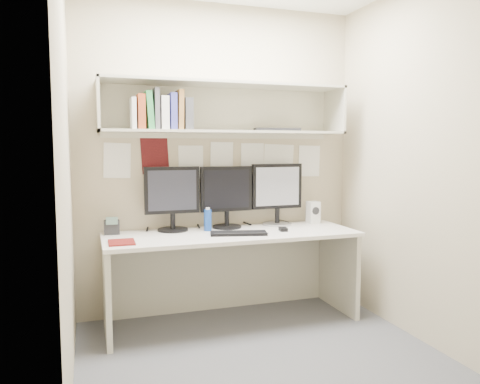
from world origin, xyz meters
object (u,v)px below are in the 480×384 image
object	(u,v)px
maroon_notebook	(122,242)
desk_phone	(112,227)
monitor_right	(277,192)
speaker	(313,212)
keyboard	(239,233)
desk	(232,277)
monitor_center	(226,195)
monitor_left	(172,197)

from	to	relation	value
maroon_notebook	desk_phone	xyz separation A→B (m)	(-0.05, 0.38, 0.05)
monitor_right	speaker	distance (m)	0.39
keyboard	maroon_notebook	distance (m)	0.89
monitor_right	desk_phone	world-z (taller)	monitor_right
desk	desk_phone	bearing A→B (deg)	166.54
desk	monitor_center	size ratio (longest dim) A/B	3.87
monitor_right	desk	bearing A→B (deg)	-156.33
desk	monitor_right	bearing A→B (deg)	24.44
speaker	monitor_left	bearing A→B (deg)	176.75
monitor_right	keyboard	xyz separation A→B (m)	(-0.46, -0.33, -0.27)
speaker	maroon_notebook	size ratio (longest dim) A/B	0.88
speaker	maroon_notebook	bearing A→B (deg)	-170.38
speaker	monitor_right	bearing A→B (deg)	174.84
speaker	desk_phone	world-z (taller)	speaker
speaker	desk_phone	xyz separation A→B (m)	(-1.74, 0.02, -0.04)
monitor_center	desk_phone	world-z (taller)	monitor_center
maroon_notebook	desk_phone	world-z (taller)	desk_phone
desk	keyboard	xyz separation A→B (m)	(0.02, -0.12, 0.37)
monitor_center	desk	bearing A→B (deg)	-97.33
keyboard	monitor_left	bearing A→B (deg)	157.00
monitor_center	speaker	bearing A→B (deg)	-2.22
monitor_right	desk_phone	size ratio (longest dim) A/B	3.75
monitor_right	monitor_left	bearing A→B (deg)	179.23
keyboard	maroon_notebook	bearing A→B (deg)	-163.73
desk	keyboard	world-z (taller)	keyboard
monitor_left	speaker	world-z (taller)	monitor_left
desk	monitor_left	xyz separation A→B (m)	(-0.43, 0.22, 0.64)
monitor_left	speaker	xyz separation A→B (m)	(1.26, -0.02, -0.18)
monitor_left	desk	bearing A→B (deg)	-27.12
maroon_notebook	keyboard	bearing A→B (deg)	3.69
monitor_right	maroon_notebook	xyz separation A→B (m)	(-1.35, -0.38, -0.28)
monitor_center	keyboard	bearing A→B (deg)	-91.56
keyboard	speaker	size ratio (longest dim) A/B	2.24
monitor_center	keyboard	xyz separation A→B (m)	(-0.00, -0.33, -0.27)
desk	monitor_center	bearing A→B (deg)	83.75
speaker	monitor_center	bearing A→B (deg)	176.34
monitor_left	speaker	bearing A→B (deg)	-1.02
monitor_left	keyboard	world-z (taller)	monitor_left
monitor_right	desk_phone	xyz separation A→B (m)	(-1.39, -0.00, -0.23)
desk	desk_phone	world-z (taller)	desk_phone
desk	monitor_right	size ratio (longest dim) A/B	3.76
monitor_left	maroon_notebook	world-z (taller)	monitor_left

